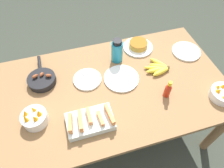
{
  "coord_description": "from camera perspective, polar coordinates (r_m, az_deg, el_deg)",
  "views": [
    {
      "loc": [
        -0.25,
        -0.84,
        1.88
      ],
      "look_at": [
        0.0,
        0.0,
        0.74
      ],
      "focal_mm": 32.0,
      "sensor_mm": 36.0,
      "label": 1
    }
  ],
  "objects": [
    {
      "name": "hot_sauce_bottle",
      "position": [
        1.42,
        15.67,
        -1.62
      ],
      "size": [
        0.05,
        0.05,
        0.15
      ],
      "color": "#B72814",
      "rests_on": "dining_table"
    },
    {
      "name": "skillet",
      "position": [
        1.56,
        -19.41,
        1.26
      ],
      "size": [
        0.2,
        0.34,
        0.08
      ],
      "rotation": [
        0.0,
        0.0,
        1.59
      ],
      "color": "black",
      "rests_on": "dining_table"
    },
    {
      "name": "banana_bunch",
      "position": [
        1.59,
        13.26,
        4.45
      ],
      "size": [
        0.2,
        0.2,
        0.04
      ],
      "color": "yellow",
      "rests_on": "dining_table"
    },
    {
      "name": "frittata_plate_center",
      "position": [
        1.74,
        7.47,
        10.8
      ],
      "size": [
        0.25,
        0.25,
        0.06
      ],
      "color": "white",
      "rests_on": "dining_table"
    },
    {
      "name": "fruit_bowl_citrus",
      "position": [
        1.58,
        29.14,
        -2.41
      ],
      "size": [
        0.18,
        0.18,
        0.11
      ],
      "color": "white",
      "rests_on": "dining_table"
    },
    {
      "name": "ground_plane",
      "position": [
        2.08,
        0.0,
        -12.59
      ],
      "size": [
        14.0,
        14.0,
        0.0
      ],
      "primitive_type": "plane",
      "color": "#383D33"
    },
    {
      "name": "empty_plate_far_left",
      "position": [
        1.81,
        20.42,
        8.73
      ],
      "size": [
        0.24,
        0.24,
        0.02
      ],
      "color": "white",
      "rests_on": "dining_table"
    },
    {
      "name": "melon_tray",
      "position": [
        1.28,
        -6.27,
        -10.47
      ],
      "size": [
        0.3,
        0.18,
        0.1
      ],
      "color": "silver",
      "rests_on": "dining_table"
    },
    {
      "name": "fruit_bowl_mango",
      "position": [
        1.36,
        -21.25,
        -8.99
      ],
      "size": [
        0.16,
        0.16,
        0.13
      ],
      "color": "white",
      "rests_on": "dining_table"
    },
    {
      "name": "water_bottle",
      "position": [
        1.57,
        1.44,
        9.4
      ],
      "size": [
        0.09,
        0.09,
        0.2
      ],
      "color": "teal",
      "rests_on": "dining_table"
    },
    {
      "name": "empty_plate_near_front",
      "position": [
        1.5,
        2.69,
        1.63
      ],
      "size": [
        0.26,
        0.26,
        0.02
      ],
      "color": "white",
      "rests_on": "dining_table"
    },
    {
      "name": "dining_table",
      "position": [
        1.53,
        0.0,
        -2.61
      ],
      "size": [
        1.7,
        0.96,
        0.71
      ],
      "color": "olive",
      "rests_on": "ground_plane"
    },
    {
      "name": "empty_plate_far_right",
      "position": [
        1.5,
        -7.06,
        1.33
      ],
      "size": [
        0.21,
        0.21,
        0.02
      ],
      "color": "white",
      "rests_on": "dining_table"
    }
  ]
}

